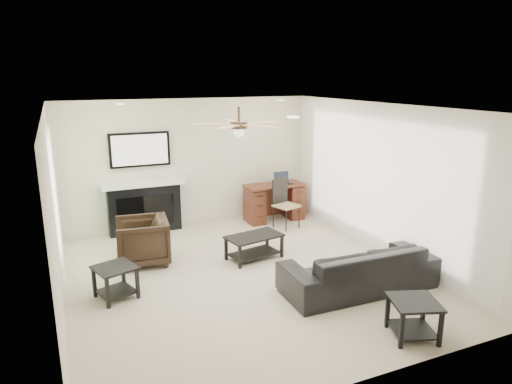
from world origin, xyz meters
TOP-DOWN VIEW (x-y plane):
  - room_shell at (0.19, 0.08)m, footprint 5.50×5.54m
  - sofa at (1.31, -1.08)m, footprint 2.20×0.90m
  - armchair at (-1.29, 1.07)m, footprint 0.90×0.88m
  - coffee_table at (0.41, 0.52)m, footprint 0.98×0.66m
  - end_table_near at (1.16, -2.33)m, footprint 0.66×0.66m
  - end_table_left at (-1.84, 0.02)m, footprint 0.63×0.63m
  - fireplace_unit at (-0.97, 2.58)m, footprint 1.52×0.34m
  - desk at (1.62, 2.26)m, footprint 1.22×0.56m
  - desk_chair at (1.62, 1.71)m, footprint 0.53×0.54m
  - laptop at (1.82, 2.24)m, footprint 0.33×0.24m

SIDE VIEW (x-z plane):
  - coffee_table at x=0.41m, z-range 0.00..0.40m
  - end_table_near at x=1.16m, z-range 0.00..0.45m
  - end_table_left at x=-1.84m, z-range 0.00..0.45m
  - sofa at x=1.31m, z-range 0.00..0.64m
  - armchair at x=-1.29m, z-range 0.00..0.74m
  - desk at x=1.62m, z-range 0.00..0.76m
  - desk_chair at x=1.62m, z-range 0.00..0.97m
  - laptop at x=1.82m, z-range 0.76..0.99m
  - fireplace_unit at x=-0.97m, z-range 0.00..1.91m
  - room_shell at x=0.19m, z-range 0.42..2.94m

